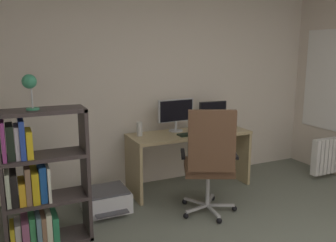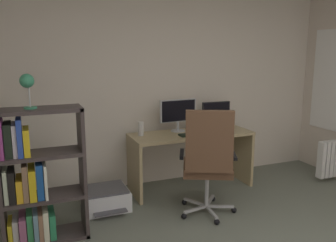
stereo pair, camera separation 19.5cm
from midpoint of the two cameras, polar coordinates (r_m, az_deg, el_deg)
The scene contains 11 objects.
wall_back at distance 4.63m, azimuth -0.17°, elevation 5.59°, with size 4.75×0.10×2.55m, color beige.
desk at distance 4.48m, azimuth 5.00°, elevation -4.24°, with size 1.54×0.56×0.73m.
monitor_main at distance 4.45m, azimuth 2.88°, elevation 1.44°, with size 0.50×0.18×0.41m.
monitor_secondary at distance 4.71m, azimuth 8.95°, elevation 1.37°, with size 0.39×0.18×0.35m.
keyboard at distance 4.30m, azimuth 5.32°, elevation -2.18°, with size 0.34×0.13×0.02m, color black.
computer_mouse at distance 4.40m, azimuth 7.97°, elevation -1.84°, with size 0.06×0.10×0.03m, color black.
desktop_speaker at distance 4.25m, azimuth -3.13°, elevation -1.26°, with size 0.07×0.07×0.17m, color silver.
office_chair at distance 3.69m, azimuth 8.02°, elevation -6.18°, with size 0.67×0.69×1.18m.
bookshelf at distance 3.42m, azimuth -19.33°, elevation -9.36°, with size 0.74×0.32×1.24m.
desk_lamp at distance 3.22m, azimuth -20.24°, elevation 5.69°, with size 0.13×0.12×0.30m.
printer at distance 4.07m, azimuth -8.74°, elevation -12.30°, with size 0.50×0.52×0.24m.
Camera 2 is at (-1.62, -1.48, 1.74)m, focal length 37.65 mm.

